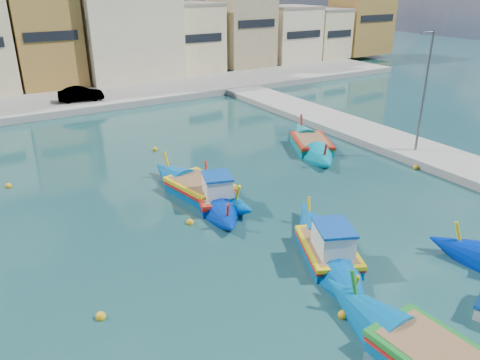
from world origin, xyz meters
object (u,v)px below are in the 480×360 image
object	(u,v)px
church_block	(121,3)
quay_street_lamp	(424,92)
luzzu_green	(199,190)
luzzu_turquoise_cabin	(328,252)
luzzu_cyan_mid	(311,146)
luzzu_blue_cabin	(216,198)

from	to	relation	value
church_block	quay_street_lamp	world-z (taller)	church_block
luzzu_green	luzzu_turquoise_cabin	bearing A→B (deg)	-79.08
luzzu_cyan_mid	luzzu_green	bearing A→B (deg)	-166.01
luzzu_green	church_block	bearing A→B (deg)	77.22
luzzu_turquoise_cabin	luzzu_blue_cabin	xyz separation A→B (m)	(-1.44, 7.00, -0.00)
church_block	luzzu_turquoise_cabin	world-z (taller)	church_block
church_block	luzzu_cyan_mid	size ratio (longest dim) A/B	2.06
quay_street_lamp	luzzu_blue_cabin	world-z (taller)	quay_street_lamp
luzzu_turquoise_cabin	luzzu_blue_cabin	size ratio (longest dim) A/B	1.10
luzzu_blue_cabin	quay_street_lamp	bearing A→B (deg)	-2.87
luzzu_turquoise_cabin	church_block	bearing A→B (deg)	82.13
luzzu_turquoise_cabin	luzzu_blue_cabin	bearing A→B (deg)	101.59
quay_street_lamp	luzzu_cyan_mid	size ratio (longest dim) A/B	0.86
luzzu_blue_cabin	luzzu_green	size ratio (longest dim) A/B	0.89
luzzu_cyan_mid	luzzu_green	world-z (taller)	luzzu_green
luzzu_blue_cabin	luzzu_green	bearing A→B (deg)	97.72
luzzu_blue_cabin	luzzu_green	xyz separation A→B (m)	(-0.20, 1.50, -0.04)
luzzu_turquoise_cabin	luzzu_cyan_mid	bearing A→B (deg)	53.11
quay_street_lamp	luzzu_green	distance (m)	15.36
luzzu_cyan_mid	luzzu_green	distance (m)	10.17
church_block	luzzu_green	world-z (taller)	church_block
luzzu_turquoise_cabin	luzzu_cyan_mid	size ratio (longest dim) A/B	0.94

